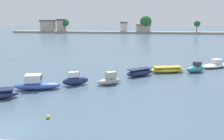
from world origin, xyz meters
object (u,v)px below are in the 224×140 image
moored_boat_4 (75,80)px  mooring_buoy_0 (10,59)px  moored_boat_8 (196,68)px  moored_boat_7 (167,69)px  mooring_buoy_3 (111,70)px  moored_boat_9 (215,65)px  moored_boat_6 (140,72)px  moored_boat_5 (109,80)px  moored_boat_3 (37,84)px  mooring_buoy_4 (48,117)px

moored_boat_4 → mooring_buoy_0: 23.94m
moored_boat_8 → mooring_buoy_0: moored_boat_8 is taller
mooring_buoy_0 → moored_boat_8: bearing=-12.0°
moored_boat_7 → mooring_buoy_3: 8.75m
moored_boat_7 → moored_boat_9: 9.49m
moored_boat_4 → moored_boat_7: (12.32, 8.50, -0.21)m
moored_boat_8 → moored_boat_9: size_ratio=0.64×
moored_boat_7 → moored_boat_8: bearing=-8.3°
moored_boat_4 → moored_boat_6: moored_boat_4 is taller
mooring_buoy_3 → moored_boat_9: bearing=15.4°
moored_boat_5 → moored_boat_8: (12.51, 8.17, 0.02)m
moored_boat_9 → mooring_buoy_0: bearing=141.7°
moored_boat_4 → moored_boat_3: bearing=-179.3°
moored_boat_8 → moored_boat_3: bearing=173.2°
moored_boat_7 → mooring_buoy_0: 30.86m
moored_boat_3 → moored_boat_8: (20.83, 11.20, -0.05)m
mooring_buoy_3 → moored_boat_3: bearing=-126.3°
moored_boat_9 → moored_boat_6: bearing=176.5°
moored_boat_5 → moored_boat_6: bearing=18.3°
moored_boat_3 → mooring_buoy_0: bearing=112.4°
moored_boat_3 → moored_boat_5: moored_boat_3 is taller
moored_boat_5 → mooring_buoy_0: moored_boat_5 is taller
moored_boat_7 → moored_boat_8: (4.43, 0.49, 0.17)m
mooring_buoy_3 → mooring_buoy_4: (-3.32, -18.47, 0.02)m
moored_boat_6 → moored_boat_8: bearing=-16.3°
moored_boat_8 → moored_boat_9: (3.98, 3.93, -0.15)m
moored_boat_8 → mooring_buoy_3: moored_boat_8 is taller
mooring_buoy_3 → mooring_buoy_4: size_ratio=0.90×
moored_boat_4 → mooring_buoy_3: size_ratio=10.99×
moored_boat_5 → moored_boat_9: bearing=3.0°
mooring_buoy_4 → moored_boat_7: bearing=57.3°
moored_boat_8 → mooring_buoy_3: (-13.16, -0.78, -0.45)m
moored_boat_6 → mooring_buoy_4: bearing=-153.4°
moored_boat_9 → moored_boat_4: bearing=178.6°
moored_boat_3 → moored_boat_8: 23.65m
moored_boat_4 → moored_boat_9: 24.42m
moored_boat_5 → moored_boat_3: bearing=166.8°
moored_boat_3 → moored_boat_7: moored_boat_3 is taller
moored_boat_5 → moored_boat_9: size_ratio=0.59×
moored_boat_7 → mooring_buoy_0: moored_boat_7 is taller
moored_boat_3 → moored_boat_7: size_ratio=1.00×
moored_boat_3 → mooring_buoy_3: bearing=40.0°
moored_boat_9 → mooring_buoy_3: 17.78m
moored_boat_3 → moored_boat_4: (4.08, 2.22, 0.00)m
moored_boat_9 → mooring_buoy_3: moored_boat_9 is taller
moored_boat_6 → moored_boat_9: 14.57m
moored_boat_9 → mooring_buoy_4: (-20.46, -23.18, -0.28)m
moored_boat_6 → mooring_buoy_0: size_ratio=15.22×
moored_boat_3 → mooring_buoy_0: 22.89m
moored_boat_4 → mooring_buoy_3: (3.58, 8.20, -0.50)m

